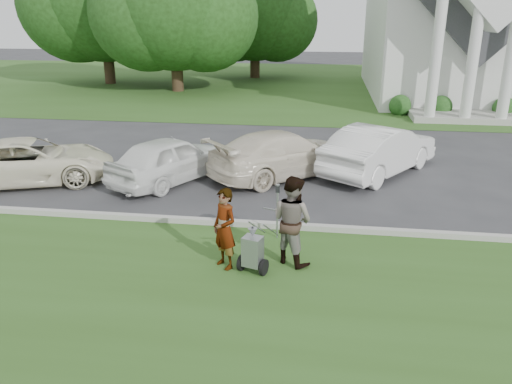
% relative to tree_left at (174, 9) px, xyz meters
% --- Properties ---
extents(ground, '(120.00, 120.00, 0.00)m').
position_rel_tree_left_xyz_m(ground, '(8.01, -21.99, -5.11)').
color(ground, '#333335').
rests_on(ground, ground).
extents(grass_strip, '(80.00, 7.00, 0.01)m').
position_rel_tree_left_xyz_m(grass_strip, '(8.01, -24.99, -5.11)').
color(grass_strip, '#2F511B').
rests_on(grass_strip, ground).
extents(church_lawn, '(80.00, 30.00, 0.01)m').
position_rel_tree_left_xyz_m(church_lawn, '(8.01, 5.01, -5.11)').
color(church_lawn, '#2F511B').
rests_on(church_lawn, ground).
extents(curb, '(80.00, 0.18, 0.15)m').
position_rel_tree_left_xyz_m(curb, '(8.01, -21.44, -5.04)').
color(curb, '#9E9E93').
rests_on(curb, ground).
extents(tree_left, '(10.63, 8.40, 9.71)m').
position_rel_tree_left_xyz_m(tree_left, '(0.00, 0.00, 0.00)').
color(tree_left, '#332316').
rests_on(tree_left, ground).
extents(tree_far, '(11.64, 9.20, 10.73)m').
position_rel_tree_left_xyz_m(tree_far, '(-6.00, 3.00, 0.58)').
color(tree_far, '#332316').
rests_on(tree_far, ground).
extents(tree_back, '(9.61, 7.60, 8.89)m').
position_rel_tree_left_xyz_m(tree_back, '(4.00, 8.00, -0.38)').
color(tree_back, '#332316').
rests_on(tree_back, ground).
extents(striping_cart, '(0.76, 1.19, 1.03)m').
position_rel_tree_left_xyz_m(striping_cart, '(8.55, -23.63, -4.67)').
color(striping_cart, black).
rests_on(striping_cart, ground).
extents(person_left, '(0.71, 0.70, 1.66)m').
position_rel_tree_left_xyz_m(person_left, '(7.96, -23.49, -4.28)').
color(person_left, '#999999').
rests_on(person_left, ground).
extents(person_right, '(1.14, 1.09, 1.85)m').
position_rel_tree_left_xyz_m(person_right, '(9.26, -23.09, -4.19)').
color(person_right, '#999999').
rests_on(person_right, ground).
extents(parking_meter_near, '(0.09, 0.08, 1.29)m').
position_rel_tree_left_xyz_m(parking_meter_near, '(8.86, -21.98, -4.30)').
color(parking_meter_near, '#94969C').
rests_on(parking_meter_near, ground).
extents(car_a, '(5.28, 3.80, 1.33)m').
position_rel_tree_left_xyz_m(car_a, '(1.10, -19.03, -4.44)').
color(car_a, white).
rests_on(car_a, ground).
extents(car_b, '(3.43, 4.43, 1.41)m').
position_rel_tree_left_xyz_m(car_b, '(5.25, -18.34, -4.41)').
color(car_b, white).
rests_on(car_b, ground).
extents(car_c, '(4.98, 4.80, 1.43)m').
position_rel_tree_left_xyz_m(car_c, '(8.56, -17.31, -4.40)').
color(car_c, '#EFE4CB').
rests_on(car_c, ground).
extents(car_d, '(4.04, 4.86, 1.57)m').
position_rel_tree_left_xyz_m(car_d, '(11.56, -16.62, -4.33)').
color(car_d, white).
rests_on(car_d, ground).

